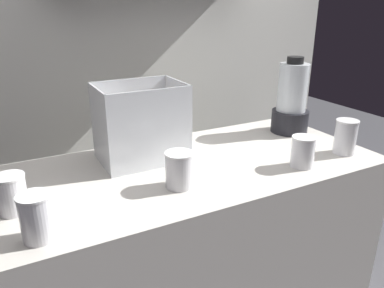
% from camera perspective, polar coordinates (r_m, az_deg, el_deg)
% --- Properties ---
extents(counter, '(1.40, 0.64, 0.90)m').
position_cam_1_polar(counter, '(1.60, -0.00, -18.09)').
color(counter, beige).
rests_on(counter, ground_plane).
extents(back_wall_unit, '(2.60, 0.24, 2.50)m').
position_cam_1_polar(back_wall_unit, '(1.97, -10.73, 14.84)').
color(back_wall_unit, silver).
rests_on(back_wall_unit, ground_plane).
extents(carrot_display_bin, '(0.31, 0.23, 0.29)m').
position_cam_1_polar(carrot_display_bin, '(1.39, -7.55, 1.07)').
color(carrot_display_bin, white).
rests_on(carrot_display_bin, counter).
extents(blender_pitcher, '(0.16, 0.16, 0.34)m').
position_cam_1_polar(blender_pitcher, '(1.73, 15.00, 6.28)').
color(blender_pitcher, black).
rests_on(blender_pitcher, counter).
extents(juice_cup_mango_far_left, '(0.08, 0.08, 0.11)m').
position_cam_1_polar(juice_cup_mango_far_left, '(1.16, -25.91, -7.26)').
color(juice_cup_mango_far_left, white).
rests_on(juice_cup_mango_far_left, counter).
extents(juice_cup_orange_left, '(0.08, 0.08, 0.12)m').
position_cam_1_polar(juice_cup_orange_left, '(1.00, -22.65, -10.66)').
color(juice_cup_orange_left, white).
rests_on(juice_cup_orange_left, counter).
extents(juice_cup_carrot_middle, '(0.09, 0.09, 0.12)m').
position_cam_1_polar(juice_cup_carrot_middle, '(1.18, -1.94, -4.33)').
color(juice_cup_carrot_middle, white).
rests_on(juice_cup_carrot_middle, counter).
extents(juice_cup_beet_right, '(0.09, 0.09, 0.11)m').
position_cam_1_polar(juice_cup_beet_right, '(1.39, 16.61, -1.45)').
color(juice_cup_beet_right, white).
rests_on(juice_cup_beet_right, counter).
extents(juice_cup_orange_far_right, '(0.09, 0.09, 0.13)m').
position_cam_1_polar(juice_cup_orange_far_right, '(1.56, 22.47, 0.81)').
color(juice_cup_orange_far_right, white).
rests_on(juice_cup_orange_far_right, counter).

